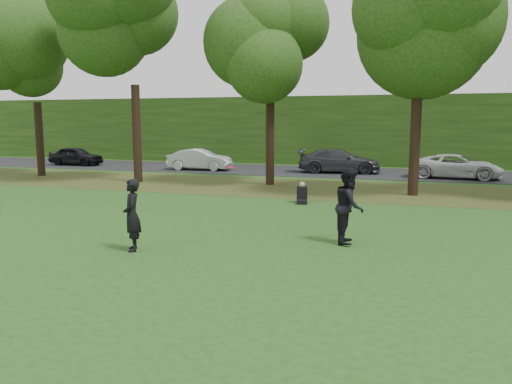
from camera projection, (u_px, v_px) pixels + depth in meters
ground at (224, 263)px, 11.50m from camera, size 120.00×120.00×0.00m
leaf_litter at (325, 189)px, 23.74m from camera, size 60.00×7.00×0.01m
street at (348, 172)px, 31.27m from camera, size 70.00×7.00×0.02m
far_hedge at (360, 131)px, 36.56m from camera, size 70.00×3.00×5.00m
player_left at (132, 215)px, 12.47m from camera, size 0.72×0.79×1.82m
player_right at (349, 206)px, 13.25m from camera, size 0.82×1.02×2.02m
parked_cars at (333, 162)px, 30.33m from camera, size 39.12×3.91×1.46m
frisbee at (230, 168)px, 12.51m from camera, size 0.29×0.29×0.09m
seated_person at (302, 195)px, 19.81m from camera, size 0.57×0.81×0.83m
tree_line at (321, 18)px, 22.66m from camera, size 55.30×7.90×12.31m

